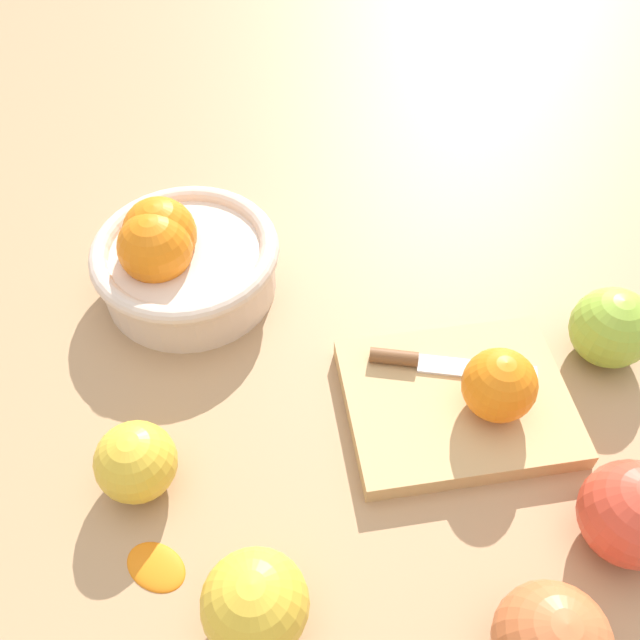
{
  "coord_description": "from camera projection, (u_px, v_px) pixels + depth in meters",
  "views": [
    {
      "loc": [
        -0.02,
        -0.35,
        0.55
      ],
      "look_at": [
        -0.01,
        0.07,
        0.04
      ],
      "focal_mm": 39.39,
      "sensor_mm": 36.0,
      "label": 1
    }
  ],
  "objects": [
    {
      "name": "ground_plane",
      "position": [
        336.0,
        409.0,
        0.65
      ],
      "size": [
        2.4,
        2.4,
        0.0
      ],
      "primitive_type": "plane",
      "color": "tan"
    },
    {
      "name": "orange_on_board",
      "position": [
        499.0,
        385.0,
        0.6
      ],
      "size": [
        0.06,
        0.06,
        0.06
      ],
      "primitive_type": "sphere",
      "color": "orange",
      "rests_on": "cutting_board"
    },
    {
      "name": "apple_front_left",
      "position": [
        136.0,
        462.0,
        0.57
      ],
      "size": [
        0.07,
        0.07,
        0.07
      ],
      "primitive_type": "sphere",
      "color": "gold",
      "rests_on": "ground_plane"
    },
    {
      "name": "bowl",
      "position": [
        180.0,
        258.0,
        0.71
      ],
      "size": [
        0.19,
        0.19,
        0.11
      ],
      "color": "beige",
      "rests_on": "ground_plane"
    },
    {
      "name": "apple_front_right",
      "position": [
        633.0,
        514.0,
        0.54
      ],
      "size": [
        0.08,
        0.08,
        0.08
      ],
      "primitive_type": "sphere",
      "color": "#D6422D",
      "rests_on": "ground_plane"
    },
    {
      "name": "knife",
      "position": [
        429.0,
        362.0,
        0.65
      ],
      "size": [
        0.16,
        0.04,
        0.01
      ],
      "color": "silver",
      "rests_on": "cutting_board"
    },
    {
      "name": "citrus_peel",
      "position": [
        155.0,
        565.0,
        0.55
      ],
      "size": [
        0.06,
        0.06,
        0.01
      ],
      "primitive_type": "ellipsoid",
      "rotation": [
        0.0,
        0.0,
        5.72
      ],
      "color": "orange",
      "rests_on": "ground_plane"
    },
    {
      "name": "apple_front_left_2",
      "position": [
        255.0,
        604.0,
        0.5
      ],
      "size": [
        0.08,
        0.08,
        0.08
      ],
      "primitive_type": "sphere",
      "color": "gold",
      "rests_on": "ground_plane"
    },
    {
      "name": "cutting_board",
      "position": [
        456.0,
        399.0,
        0.64
      ],
      "size": [
        0.22,
        0.19,
        0.02
      ],
      "primitive_type": "cube",
      "rotation": [
        0.0,
        0.0,
        0.15
      ],
      "color": "tan",
      "rests_on": "ground_plane"
    },
    {
      "name": "apple_back_right",
      "position": [
        611.0,
        328.0,
        0.66
      ],
      "size": [
        0.08,
        0.08,
        0.08
      ],
      "primitive_type": "sphere",
      "color": "#8EB738",
      "rests_on": "ground_plane"
    }
  ]
}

